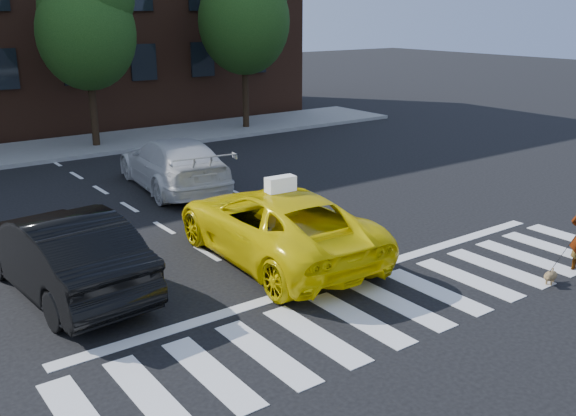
% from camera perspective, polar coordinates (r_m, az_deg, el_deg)
% --- Properties ---
extents(ground, '(120.00, 120.00, 0.00)m').
position_cam_1_polar(ground, '(12.25, 9.82, -8.46)').
color(ground, black).
rests_on(ground, ground).
extents(crosswalk, '(13.00, 2.40, 0.01)m').
position_cam_1_polar(crosswalk, '(12.25, 9.82, -8.44)').
color(crosswalk, silver).
rests_on(crosswalk, ground).
extents(stop_line, '(12.00, 0.30, 0.01)m').
position_cam_1_polar(stop_line, '(13.30, 4.87, -6.11)').
color(stop_line, silver).
rests_on(stop_line, ground).
extents(sidewalk_far, '(30.00, 4.00, 0.15)m').
position_cam_1_polar(sidewalk_far, '(26.84, -18.00, 5.25)').
color(sidewalk_far, slate).
rests_on(sidewalk_far, ground).
extents(tree_mid, '(3.69, 3.69, 7.10)m').
position_cam_1_polar(tree_mid, '(26.03, -17.48, 15.58)').
color(tree_mid, black).
rests_on(tree_mid, ground).
extents(tree_right, '(4.00, 4.00, 7.70)m').
position_cam_1_polar(tree_right, '(29.10, -3.88, 17.21)').
color(tree_right, black).
rests_on(tree_right, ground).
extents(taxi, '(2.92, 5.77, 1.56)m').
position_cam_1_polar(taxi, '(14.01, -1.13, -1.41)').
color(taxi, yellow).
rests_on(taxi, ground).
extents(black_sedan, '(2.13, 5.07, 1.63)m').
position_cam_1_polar(black_sedan, '(13.06, -19.46, -3.71)').
color(black_sedan, black).
rests_on(black_sedan, ground).
extents(white_suv, '(2.86, 5.64, 1.57)m').
position_cam_1_polar(white_suv, '(19.84, -10.15, 3.92)').
color(white_suv, silver).
rests_on(white_suv, ground).
extents(dog, '(0.50, 0.33, 0.29)m').
position_cam_1_polar(dog, '(13.89, 22.28, -5.62)').
color(dog, olive).
rests_on(dog, ground).
extents(taxi_sign, '(0.67, 0.32, 0.32)m').
position_cam_1_polar(taxi_sign, '(13.58, -0.67, 2.14)').
color(taxi_sign, white).
rests_on(taxi_sign, taxi).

